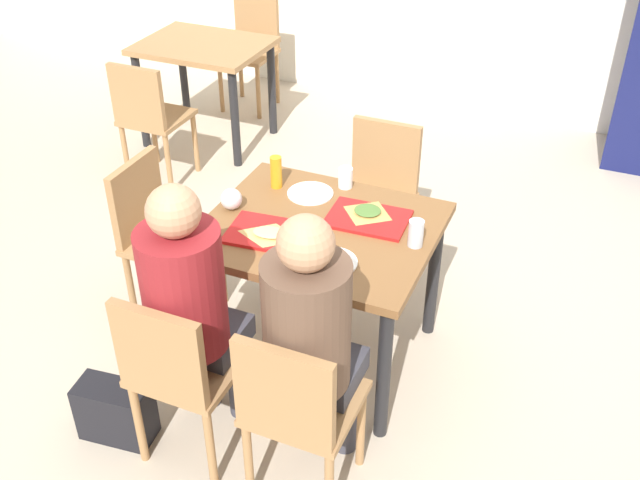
{
  "coord_description": "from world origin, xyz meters",
  "views": [
    {
      "loc": [
        1.09,
        -2.55,
        2.56
      ],
      "look_at": [
        0.0,
        0.0,
        0.68
      ],
      "focal_mm": 41.72,
      "sensor_mm": 36.0,
      "label": 1
    }
  ],
  "objects": [
    {
      "name": "ground_plane",
      "position": [
        0.0,
        0.0,
        -0.01
      ],
      "size": [
        10.0,
        10.0,
        0.02
      ],
      "primitive_type": "cube",
      "color": "#B7A893"
    },
    {
      "name": "main_table",
      "position": [
        0.0,
        0.0,
        0.65
      ],
      "size": [
        1.02,
        0.87,
        0.75
      ],
      "color": "brown",
      "rests_on": "ground_plane"
    },
    {
      "name": "chair_near_left",
      "position": [
        -0.26,
        -0.82,
        0.51
      ],
      "size": [
        0.4,
        0.4,
        0.87
      ],
      "color": "#9E7247",
      "rests_on": "ground_plane"
    },
    {
      "name": "chair_near_right",
      "position": [
        0.26,
        -0.82,
        0.51
      ],
      "size": [
        0.4,
        0.4,
        0.87
      ],
      "color": "#9E7247",
      "rests_on": "ground_plane"
    },
    {
      "name": "chair_far_side",
      "position": [
        0.0,
        0.82,
        0.51
      ],
      "size": [
        0.4,
        0.4,
        0.87
      ],
      "color": "#9E7247",
      "rests_on": "ground_plane"
    },
    {
      "name": "chair_left_end",
      "position": [
        -0.89,
        0.0,
        0.51
      ],
      "size": [
        0.4,
        0.4,
        0.87
      ],
      "color": "#9E7247",
      "rests_on": "ground_plane"
    },
    {
      "name": "person_in_red",
      "position": [
        -0.26,
        -0.68,
        0.76
      ],
      "size": [
        0.32,
        0.42,
        1.28
      ],
      "color": "#383842",
      "rests_on": "ground_plane"
    },
    {
      "name": "person_in_brown_jacket",
      "position": [
        0.26,
        -0.68,
        0.76
      ],
      "size": [
        0.32,
        0.42,
        1.28
      ],
      "color": "#383842",
      "rests_on": "ground_plane"
    },
    {
      "name": "tray_red_near",
      "position": [
        -0.18,
        -0.15,
        0.76
      ],
      "size": [
        0.39,
        0.3,
        0.02
      ],
      "primitive_type": "cube",
      "rotation": [
        0.0,
        0.0,
        0.1
      ],
      "color": "red",
      "rests_on": "main_table"
    },
    {
      "name": "tray_red_far",
      "position": [
        0.18,
        0.13,
        0.76
      ],
      "size": [
        0.37,
        0.28,
        0.02
      ],
      "primitive_type": "cube",
      "rotation": [
        0.0,
        0.0,
        0.05
      ],
      "color": "red",
      "rests_on": "main_table"
    },
    {
      "name": "paper_plate_center",
      "position": [
        -0.15,
        0.24,
        0.76
      ],
      "size": [
        0.22,
        0.22,
        0.01
      ],
      "primitive_type": "cylinder",
      "color": "white",
      "rests_on": "main_table"
    },
    {
      "name": "paper_plate_near_edge",
      "position": [
        0.15,
        -0.24,
        0.76
      ],
      "size": [
        0.22,
        0.22,
        0.01
      ],
      "primitive_type": "cylinder",
      "color": "white",
      "rests_on": "main_table"
    },
    {
      "name": "pizza_slice_a",
      "position": [
        -0.16,
        -0.18,
        0.78
      ],
      "size": [
        0.23,
        0.17,
        0.02
      ],
      "color": "#DBAD60",
      "rests_on": "tray_red_near"
    },
    {
      "name": "pizza_slice_b",
      "position": [
        0.17,
        0.16,
        0.78
      ],
      "size": [
        0.19,
        0.18,
        0.02
      ],
      "color": "tan",
      "rests_on": "tray_red_far"
    },
    {
      "name": "plastic_cup_a",
      "position": [
        -0.03,
        0.37,
        0.8
      ],
      "size": [
        0.07,
        0.07,
        0.1
      ],
      "primitive_type": "cylinder",
      "color": "white",
      "rests_on": "main_table"
    },
    {
      "name": "plastic_cup_b",
      "position": [
        0.03,
        -0.37,
        0.8
      ],
      "size": [
        0.07,
        0.07,
        0.1
      ],
      "primitive_type": "cylinder",
      "color": "white",
      "rests_on": "main_table"
    },
    {
      "name": "soda_can",
      "position": [
        0.43,
        0.02,
        0.82
      ],
      "size": [
        0.07,
        0.07,
        0.12
      ],
      "primitive_type": "cylinder",
      "color": "#B7BCC6",
      "rests_on": "main_table"
    },
    {
      "name": "condiment_bottle",
      "position": [
        -0.33,
        0.24,
        0.83
      ],
      "size": [
        0.06,
        0.06,
        0.16
      ],
      "primitive_type": "cylinder",
      "color": "orange",
      "rests_on": "main_table"
    },
    {
      "name": "foil_bundle",
      "position": [
        -0.43,
        -0.02,
        0.8
      ],
      "size": [
        0.1,
        0.1,
        0.1
      ],
      "primitive_type": "sphere",
      "color": "silver",
      "rests_on": "main_table"
    },
    {
      "name": "handbag",
      "position": [
        -0.61,
        -0.84,
        0.14
      ],
      "size": [
        0.34,
        0.2,
        0.28
      ],
      "primitive_type": "cube",
      "rotation": [
        0.0,
        0.0,
        0.12
      ],
      "color": "black",
      "rests_on": "ground_plane"
    },
    {
      "name": "background_table",
      "position": [
        -1.71,
        1.87,
        0.62
      ],
      "size": [
        0.9,
        0.7,
        0.75
      ],
      "color": "#9E7247",
      "rests_on": "ground_plane"
    },
    {
      "name": "background_chair_near",
      "position": [
        -1.71,
        1.14,
        0.51
      ],
      "size": [
        0.4,
        0.4,
        0.87
      ],
      "color": "#9E7247",
      "rests_on": "ground_plane"
    },
    {
      "name": "background_chair_far",
      "position": [
        -1.71,
        2.61,
        0.51
      ],
      "size": [
        0.4,
        0.4,
        0.87
      ],
      "color": "#9E7247",
      "rests_on": "ground_plane"
    }
  ]
}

